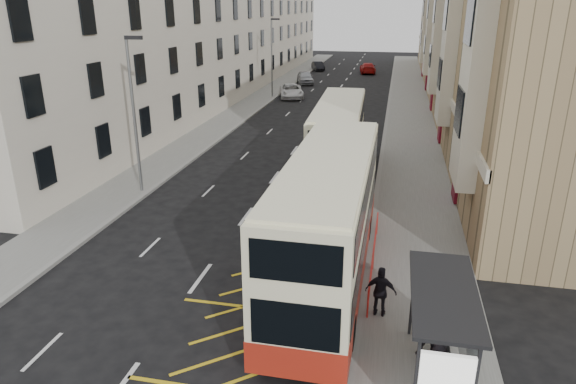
% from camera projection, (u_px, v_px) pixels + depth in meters
% --- Properties ---
extents(ground, '(200.00, 200.00, 0.00)m').
position_uv_depth(ground, '(152.00, 344.00, 15.43)').
color(ground, black).
rests_on(ground, ground).
extents(pavement_right, '(4.00, 120.00, 0.15)m').
position_uv_depth(pavement_right, '(411.00, 129.00, 41.39)').
color(pavement_right, slate).
rests_on(pavement_right, ground).
extents(pavement_left, '(3.00, 120.00, 0.15)m').
position_uv_depth(pavement_left, '(227.00, 120.00, 44.39)').
color(pavement_left, slate).
rests_on(pavement_left, ground).
extents(kerb_right, '(0.25, 120.00, 0.15)m').
position_uv_depth(kerb_right, '(386.00, 128.00, 41.78)').
color(kerb_right, gray).
rests_on(kerb_right, ground).
extents(kerb_left, '(0.25, 120.00, 0.15)m').
position_uv_depth(kerb_left, '(244.00, 121.00, 44.10)').
color(kerb_left, gray).
rests_on(kerb_left, ground).
extents(road_markings, '(10.00, 110.00, 0.01)m').
position_uv_depth(road_markings, '(335.00, 95.00, 56.73)').
color(road_markings, silver).
rests_on(road_markings, ground).
extents(terrace_right, '(10.75, 79.00, 15.25)m').
position_uv_depth(terrace_right, '(485.00, 25.00, 51.59)').
color(terrace_right, tan).
rests_on(terrace_right, ground).
extents(terrace_left, '(9.18, 79.00, 13.25)m').
position_uv_depth(terrace_left, '(218.00, 32.00, 57.52)').
color(terrace_left, beige).
rests_on(terrace_left, ground).
extents(bus_shelter, '(1.65, 4.25, 2.70)m').
position_uv_depth(bus_shelter, '(449.00, 325.00, 12.72)').
color(bus_shelter, black).
rests_on(bus_shelter, pavement_right).
extents(guard_railing, '(0.06, 6.56, 1.01)m').
position_uv_depth(guard_railing, '(374.00, 252.00, 19.20)').
color(guard_railing, red).
rests_on(guard_railing, pavement_right).
extents(street_lamp_near, '(0.93, 0.18, 8.00)m').
position_uv_depth(street_lamp_near, '(134.00, 107.00, 26.06)').
color(street_lamp_near, slate).
rests_on(street_lamp_near, pavement_left).
extents(street_lamp_far, '(0.93, 0.18, 8.00)m').
position_uv_depth(street_lamp_far, '(272.00, 53.00, 53.59)').
color(street_lamp_far, slate).
rests_on(street_lamp_far, pavement_left).
extents(double_decker_front, '(2.77, 11.90, 4.74)m').
position_uv_depth(double_decker_front, '(328.00, 220.00, 18.15)').
color(double_decker_front, '#F8F2C5').
rests_on(double_decker_front, ground).
extents(double_decker_rear, '(2.93, 11.11, 4.40)m').
position_uv_depth(double_decker_rear, '(338.00, 140.00, 29.46)').
color(double_decker_rear, '#F8F2C5').
rests_on(double_decker_rear, ground).
extents(pedestrian_near, '(0.69, 0.61, 1.58)m').
position_uv_depth(pedestrian_near, '(440.00, 345.00, 13.87)').
color(pedestrian_near, black).
rests_on(pedestrian_near, pavement_right).
extents(pedestrian_mid, '(0.84, 0.71, 1.54)m').
position_uv_depth(pedestrian_mid, '(431.00, 334.00, 14.38)').
color(pedestrian_mid, black).
rests_on(pedestrian_mid, pavement_right).
extents(pedestrian_far, '(1.04, 0.52, 1.70)m').
position_uv_depth(pedestrian_far, '(381.00, 292.00, 16.32)').
color(pedestrian_far, black).
rests_on(pedestrian_far, pavement_right).
extents(white_van, '(3.63, 5.59, 1.43)m').
position_uv_depth(white_van, '(291.00, 91.00, 55.05)').
color(white_van, silver).
rests_on(white_van, ground).
extents(car_silver, '(3.05, 5.03, 1.60)m').
position_uv_depth(car_silver, '(305.00, 77.00, 64.51)').
color(car_silver, '#A0A3A7').
rests_on(car_silver, ground).
extents(car_dark, '(2.65, 4.13, 1.28)m').
position_uv_depth(car_dark, '(318.00, 66.00, 77.36)').
color(car_dark, black).
rests_on(car_dark, ground).
extents(car_red, '(2.68, 5.35, 1.49)m').
position_uv_depth(car_red, '(368.00, 68.00, 74.19)').
color(car_red, '#AD100E').
rests_on(car_red, ground).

